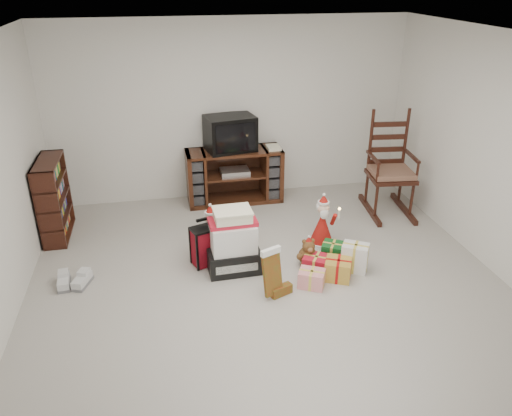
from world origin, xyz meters
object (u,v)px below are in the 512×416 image
Objects in this scene: gift_pile at (233,244)px; santa_figurine at (322,225)px; teddy_bear at (308,253)px; crt_television at (230,133)px; rocking_chair at (388,177)px; mrs_claus_figurine at (211,235)px; bookshelf at (54,200)px; gift_cluster at (333,263)px; tv_stand at (234,176)px; sneaker_pair at (73,281)px; red_suitcase at (208,245)px.

santa_figurine is (1.14, 0.35, -0.06)m from gift_pile.
teddy_bear is 0.52m from santa_figurine.
crt_television reaches higher than santa_figurine.
rocking_chair is 2.62m from mrs_claus_figurine.
bookshelf is 3.46m from gift_cluster.
rocking_chair is 2.23m from crt_television.
teddy_bear is at bearing -125.87° from santa_figurine.
teddy_bear is (0.84, -0.06, -0.17)m from gift_pile.
tv_stand reaches higher than gift_pile.
sneaker_pair is at bearing -173.27° from santa_figurine.
teddy_bear is at bearing -6.15° from gift_pile.
rocking_chair reaches higher than teddy_bear.
sneaker_pair is at bearing -75.80° from bookshelf.
mrs_claus_figurine is (-1.33, 0.05, -0.01)m from santa_figurine.
red_suitcase is (-2.57, -0.94, -0.25)m from rocking_chair.
tv_stand is 1.69m from santa_figurine.
bookshelf is 1.37× the size of crt_television.
sneaker_pair is at bearing 167.40° from red_suitcase.
gift_pile is (-2.31, -1.11, -0.17)m from rocking_chair.
bookshelf is (-2.34, -0.59, 0.09)m from tv_stand.
tv_stand reaches higher than gift_cluster.
teddy_bear is 0.51× the size of mrs_claus_figurine.
santa_figurine reaches higher than mrs_claus_figurine.
crt_television is (0.26, 1.84, 0.69)m from gift_pile.
mrs_claus_figurine is (-2.51, -0.72, -0.25)m from rocking_chair.
red_suitcase is at bearing -172.77° from santa_figurine.
tv_stand is 2.46× the size of red_suitcase.
rocking_chair is at bearing 15.92° from mrs_claus_figurine.
gift_cluster is at bearing -45.79° from teddy_bear.
santa_figurine is 1.77× the size of sneaker_pair.
santa_figurine is at bearing -60.80° from tv_stand.
sneaker_pair is at bearing 173.71° from gift_cluster.
gift_cluster is (0.75, -2.11, -0.26)m from tv_stand.
teddy_bear is at bearing -83.45° from crt_television.
gift_pile is (-0.31, -1.82, -0.07)m from tv_stand.
bookshelf is at bearing -166.18° from tv_stand.
red_suitcase is (-0.56, -1.64, -0.15)m from tv_stand.
mrs_claus_figurine is at bearing 56.23° from red_suitcase.
sneaker_pair is (-2.56, 0.08, -0.09)m from teddy_bear.
bookshelf is 2.03m from mrs_claus_figurine.
mrs_claus_figurine reaches higher than sneaker_pair.
rocking_chair reaches higher than gift_cluster.
gift_cluster is (-1.25, -1.41, -0.37)m from rocking_chair.
red_suitcase is at bearing -104.92° from mrs_claus_figurine.
bookshelf is 2.68× the size of sneaker_pair.
bookshelf is at bearing 164.45° from santa_figurine.
red_suitcase is 0.68× the size of gift_cluster.
tv_stand is 1.74m from red_suitcase.
red_suitcase is 0.87× the size of mrs_claus_figurine.
gift_pile reaches higher than santa_figurine.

